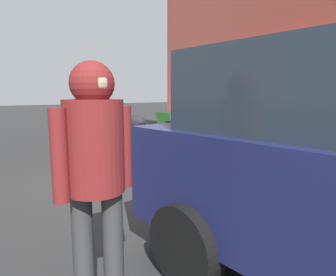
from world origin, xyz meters
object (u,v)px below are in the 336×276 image
object	(u,v)px
parked_bicycle	(114,144)
pedestrian_walking	(95,161)
touring_motorcycle	(147,142)
sandwich_board_sign	(168,130)

from	to	relation	value
parked_bicycle	pedestrian_walking	distance (m)	4.99
touring_motorcycle	pedestrian_walking	size ratio (longest dim) A/B	1.31
touring_motorcycle	sandwich_board_sign	xyz separation A→B (m)	(-1.36, 1.70, -0.02)
parked_bicycle	touring_motorcycle	bearing A→B (deg)	-6.01
parked_bicycle	pedestrian_walking	bearing A→B (deg)	-31.30
parked_bicycle	sandwich_board_sign	world-z (taller)	sandwich_board_sign
touring_motorcycle	parked_bicycle	bearing A→B (deg)	173.99
pedestrian_walking	sandwich_board_sign	xyz separation A→B (m)	(-4.04, 4.10, -0.49)
pedestrian_walking	sandwich_board_sign	distance (m)	5.77
sandwich_board_sign	touring_motorcycle	bearing A→B (deg)	-51.32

